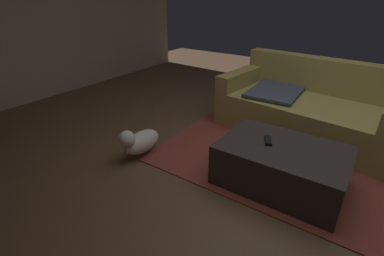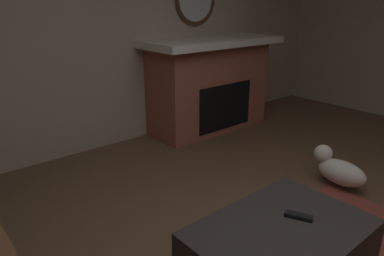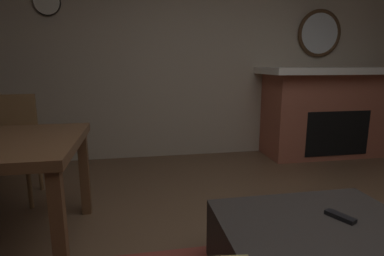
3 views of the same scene
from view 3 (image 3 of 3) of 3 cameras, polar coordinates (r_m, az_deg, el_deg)
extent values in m
cube|color=#B7A893|center=(4.12, 2.48, 13.63)|extent=(8.17, 0.12, 2.67)
cube|color=#9E5642|center=(4.46, 23.19, 2.24)|extent=(1.54, 0.60, 1.07)
cube|color=black|center=(4.28, 24.89, -0.81)|extent=(0.85, 0.10, 0.56)
cube|color=white|center=(4.37, 24.17, 9.60)|extent=(1.78, 0.76, 0.08)
torus|color=#4C331E|center=(4.65, 22.39, 15.76)|extent=(0.62, 0.05, 0.62)
cylinder|color=silver|center=(4.65, 22.39, 15.76)|extent=(0.53, 0.01, 0.53)
cube|color=#2D2826|center=(1.95, 21.21, -20.41)|extent=(1.03, 0.70, 0.38)
cube|color=black|center=(1.92, 25.58, -14.45)|extent=(0.11, 0.17, 0.02)
cube|color=brown|center=(1.86, -23.24, -16.87)|extent=(0.07, 0.07, 0.68)
cube|color=brown|center=(2.65, -19.16, -7.88)|extent=(0.07, 0.07, 0.68)
cube|color=brown|center=(3.14, -30.83, -4.18)|extent=(0.47, 0.47, 0.04)
cube|color=brown|center=(3.27, -30.34, 1.15)|extent=(0.44, 0.07, 0.48)
cylinder|color=brown|center=(2.96, -27.71, -9.29)|extent=(0.04, 0.04, 0.41)
cylinder|color=brown|center=(3.33, -26.16, -6.88)|extent=(0.04, 0.04, 0.41)
cylinder|color=silver|center=(4.09, -25.14, 20.27)|extent=(0.28, 0.03, 0.28)
torus|color=black|center=(4.09, -25.14, 20.27)|extent=(0.30, 0.02, 0.30)
camera|label=1|loc=(3.51, -3.80, 17.16)|focal=26.16mm
camera|label=2|loc=(0.78, -69.52, 33.07)|focal=33.16mm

